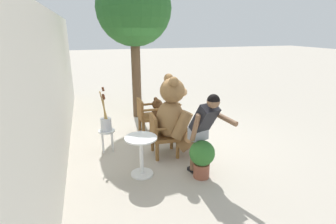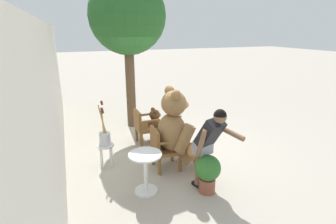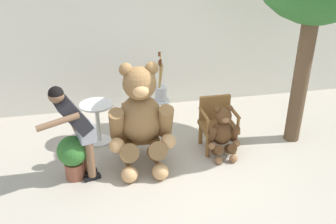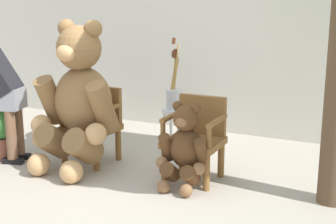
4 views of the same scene
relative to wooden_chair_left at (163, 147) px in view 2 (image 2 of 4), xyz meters
name	(u,v)px [view 2 (image 2 of 4)]	position (x,y,z in m)	size (l,w,h in m)	color
ground_plane	(173,151)	(0.64, -0.48, -0.46)	(60.00, 60.00, 0.00)	#B2A899
back_wall	(52,103)	(0.64, 1.92, 0.94)	(10.00, 0.16, 2.80)	silver
wooden_chair_left	(163,147)	(0.00, 0.00, 0.00)	(0.59, 0.55, 0.86)	brown
wooden_chair_right	(145,126)	(1.28, 0.00, 0.00)	(0.56, 0.52, 0.86)	brown
teddy_bear_large	(176,129)	(-0.01, -0.27, 0.34)	(0.99, 0.95, 1.65)	olive
teddy_bear_small	(156,126)	(1.28, -0.29, -0.03)	(0.52, 0.49, 0.87)	brown
person_visitor	(209,141)	(-0.94, -0.47, 0.44)	(0.76, 0.63, 1.51)	black
white_stool	(106,149)	(0.54, 1.04, -0.11)	(0.34, 0.34, 0.46)	silver
brush_bucket	(105,136)	(0.54, 1.05, 0.18)	(0.22, 0.22, 0.93)	silver
round_side_table	(146,168)	(-0.64, 0.56, -0.01)	(0.56, 0.56, 0.72)	white
patio_tree	(129,18)	(2.75, -0.08, 2.49)	(2.11, 2.01, 4.02)	brown
potted_plant	(208,171)	(-1.03, -0.42, -0.07)	(0.44, 0.44, 0.68)	brown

